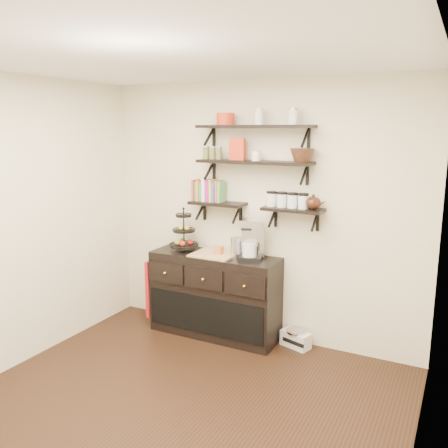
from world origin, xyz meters
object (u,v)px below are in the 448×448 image
fruit_stand (184,236)px  radio (296,339)px  coffee_maker (252,240)px  sideboard (215,295)px

fruit_stand → radio: (1.27, 0.11, -0.97)m
radio → fruit_stand: bearing=-157.1°
coffee_maker → sideboard: bearing=165.2°
radio → coffee_maker: bearing=-152.2°
sideboard → radio: (0.89, 0.11, -0.36)m
fruit_stand → radio: 1.60m
fruit_stand → coffee_maker: size_ratio=1.09×
coffee_maker → radio: coffee_maker is taller
sideboard → fruit_stand: 0.71m
sideboard → fruit_stand: size_ratio=3.05×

